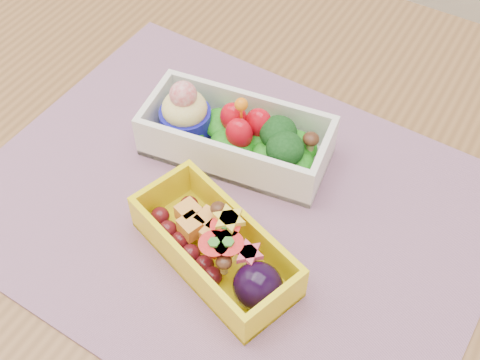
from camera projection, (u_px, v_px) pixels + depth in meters
The scene contains 4 objects.
table at pixel (257, 269), 0.67m from camera, with size 1.20×0.80×0.75m.
placemat at pixel (231, 206), 0.59m from camera, with size 0.48×0.37×0.00m, color #A2708F.
bento_white at pixel (235, 135), 0.62m from camera, with size 0.20×0.11×0.08m.
bento_yellow at pixel (217, 248), 0.54m from camera, with size 0.17×0.12×0.05m.
Camera 1 is at (0.16, -0.31, 1.23)m, focal length 46.25 mm.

